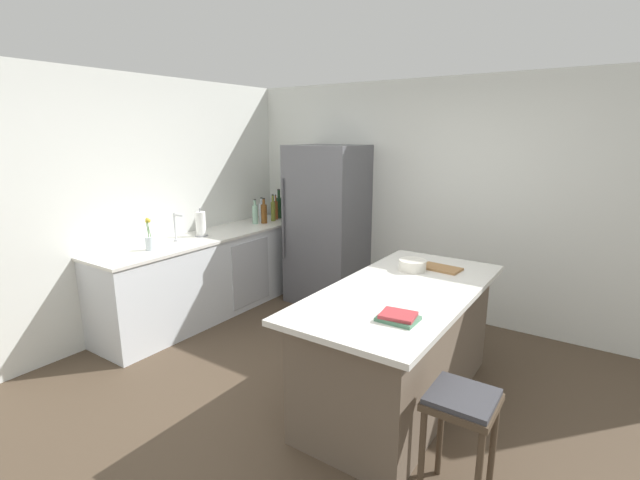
{
  "coord_description": "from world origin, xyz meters",
  "views": [
    {
      "loc": [
        1.67,
        -2.54,
        2.03
      ],
      "look_at": [
        -0.73,
        0.99,
        1.0
      ],
      "focal_mm": 25.03,
      "sensor_mm": 36.0,
      "label": 1
    }
  ],
  "objects_px": {
    "bar_stool": "(461,415)",
    "sink_faucet": "(176,227)",
    "kitchen_island": "(401,344)",
    "vinegar_bottle": "(276,210)",
    "cookbook_stack": "(398,317)",
    "paper_towel_roll": "(201,224)",
    "mixing_bowl": "(412,265)",
    "gin_bottle": "(255,214)",
    "flower_vase": "(150,241)",
    "olive_oil_bottle": "(273,210)",
    "wine_bottle": "(279,207)",
    "refrigerator": "(327,225)",
    "cutting_board": "(441,268)",
    "whiskey_bottle": "(264,213)",
    "soda_bottle": "(262,212)"
  },
  "relations": [
    {
      "from": "wine_bottle",
      "to": "cutting_board",
      "type": "xyz_separation_m",
      "value": [
        2.57,
        -0.99,
        -0.15
      ]
    },
    {
      "from": "bar_stool",
      "to": "paper_towel_roll",
      "type": "height_order",
      "value": "paper_towel_roll"
    },
    {
      "from": "olive_oil_bottle",
      "to": "soda_bottle",
      "type": "bearing_deg",
      "value": -144.29
    },
    {
      "from": "flower_vase",
      "to": "vinegar_bottle",
      "type": "relative_size",
      "value": 0.98
    },
    {
      "from": "cookbook_stack",
      "to": "paper_towel_roll",
      "type": "bearing_deg",
      "value": 162.67
    },
    {
      "from": "bar_stool",
      "to": "sink_faucet",
      "type": "bearing_deg",
      "value": 167.08
    },
    {
      "from": "refrigerator",
      "to": "mixing_bowl",
      "type": "distance_m",
      "value": 1.82
    },
    {
      "from": "paper_towel_roll",
      "to": "whiskey_bottle",
      "type": "height_order",
      "value": "whiskey_bottle"
    },
    {
      "from": "flower_vase",
      "to": "wine_bottle",
      "type": "xyz_separation_m",
      "value": [
        -0.02,
        2.0,
        0.06
      ]
    },
    {
      "from": "sink_faucet",
      "to": "flower_vase",
      "type": "relative_size",
      "value": 0.94
    },
    {
      "from": "kitchen_island",
      "to": "vinegar_bottle",
      "type": "relative_size",
      "value": 6.27
    },
    {
      "from": "cookbook_stack",
      "to": "refrigerator",
      "type": "bearing_deg",
      "value": 132.46
    },
    {
      "from": "kitchen_island",
      "to": "wine_bottle",
      "type": "bearing_deg",
      "value": 147.14
    },
    {
      "from": "bar_stool",
      "to": "olive_oil_bottle",
      "type": "bearing_deg",
      "value": 145.22
    },
    {
      "from": "sink_faucet",
      "to": "wine_bottle",
      "type": "relative_size",
      "value": 0.78
    },
    {
      "from": "kitchen_island",
      "to": "flower_vase",
      "type": "height_order",
      "value": "flower_vase"
    },
    {
      "from": "kitchen_island",
      "to": "cookbook_stack",
      "type": "xyz_separation_m",
      "value": [
        0.21,
        -0.55,
        0.47
      ]
    },
    {
      "from": "paper_towel_roll",
      "to": "olive_oil_bottle",
      "type": "xyz_separation_m",
      "value": [
        0.09,
        1.12,
        0.0
      ]
    },
    {
      "from": "gin_bottle",
      "to": "paper_towel_roll",
      "type": "bearing_deg",
      "value": -91.94
    },
    {
      "from": "sink_faucet",
      "to": "olive_oil_bottle",
      "type": "height_order",
      "value": "olive_oil_bottle"
    },
    {
      "from": "kitchen_island",
      "to": "paper_towel_roll",
      "type": "distance_m",
      "value": 2.62
    },
    {
      "from": "cutting_board",
      "to": "mixing_bowl",
      "type": "bearing_deg",
      "value": -138.67
    },
    {
      "from": "bar_stool",
      "to": "whiskey_bottle",
      "type": "height_order",
      "value": "whiskey_bottle"
    },
    {
      "from": "soda_bottle",
      "to": "cookbook_stack",
      "type": "relative_size",
      "value": 1.29
    },
    {
      "from": "flower_vase",
      "to": "paper_towel_roll",
      "type": "relative_size",
      "value": 1.03
    },
    {
      "from": "kitchen_island",
      "to": "soda_bottle",
      "type": "height_order",
      "value": "soda_bottle"
    },
    {
      "from": "bar_stool",
      "to": "sink_faucet",
      "type": "xyz_separation_m",
      "value": [
        -3.25,
        0.74,
        0.52
      ]
    },
    {
      "from": "vinegar_bottle",
      "to": "olive_oil_bottle",
      "type": "height_order",
      "value": "olive_oil_bottle"
    },
    {
      "from": "vinegar_bottle",
      "to": "whiskey_bottle",
      "type": "bearing_deg",
      "value": -82.12
    },
    {
      "from": "bar_stool",
      "to": "paper_towel_roll",
      "type": "distance_m",
      "value": 3.42
    },
    {
      "from": "wine_bottle",
      "to": "kitchen_island",
      "type": "bearing_deg",
      "value": -32.86
    },
    {
      "from": "whiskey_bottle",
      "to": "soda_bottle",
      "type": "bearing_deg",
      "value": 142.48
    },
    {
      "from": "whiskey_bottle",
      "to": "cutting_board",
      "type": "relative_size",
      "value": 0.93
    },
    {
      "from": "gin_bottle",
      "to": "wine_bottle",
      "type": "bearing_deg",
      "value": 89.37
    },
    {
      "from": "paper_towel_roll",
      "to": "mixing_bowl",
      "type": "relative_size",
      "value": 1.38
    },
    {
      "from": "gin_bottle",
      "to": "vinegar_bottle",
      "type": "bearing_deg",
      "value": 85.85
    },
    {
      "from": "mixing_bowl",
      "to": "olive_oil_bottle",
      "type": "bearing_deg",
      "value": 157.43
    },
    {
      "from": "cookbook_stack",
      "to": "wine_bottle",
      "type": "bearing_deg",
      "value": 141.35
    },
    {
      "from": "mixing_bowl",
      "to": "gin_bottle",
      "type": "bearing_deg",
      "value": 163.75
    },
    {
      "from": "cookbook_stack",
      "to": "mixing_bowl",
      "type": "distance_m",
      "value": 1.06
    },
    {
      "from": "cookbook_stack",
      "to": "whiskey_bottle",
      "type": "bearing_deg",
      "value": 145.88
    },
    {
      "from": "sink_faucet",
      "to": "whiskey_bottle",
      "type": "distance_m",
      "value": 1.25
    },
    {
      "from": "gin_bottle",
      "to": "soda_bottle",
      "type": "bearing_deg",
      "value": 106.39
    },
    {
      "from": "flower_vase",
      "to": "cookbook_stack",
      "type": "height_order",
      "value": "flower_vase"
    },
    {
      "from": "olive_oil_bottle",
      "to": "kitchen_island",
      "type": "bearing_deg",
      "value": -30.2
    },
    {
      "from": "cookbook_stack",
      "to": "olive_oil_bottle",
      "type": "bearing_deg",
      "value": 143.34
    },
    {
      "from": "olive_oil_bottle",
      "to": "soda_bottle",
      "type": "height_order",
      "value": "olive_oil_bottle"
    },
    {
      "from": "paper_towel_roll",
      "to": "cutting_board",
      "type": "bearing_deg",
      "value": 6.96
    },
    {
      "from": "olive_oil_bottle",
      "to": "cookbook_stack",
      "type": "height_order",
      "value": "olive_oil_bottle"
    },
    {
      "from": "refrigerator",
      "to": "gin_bottle",
      "type": "relative_size",
      "value": 6.11
    }
  ]
}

